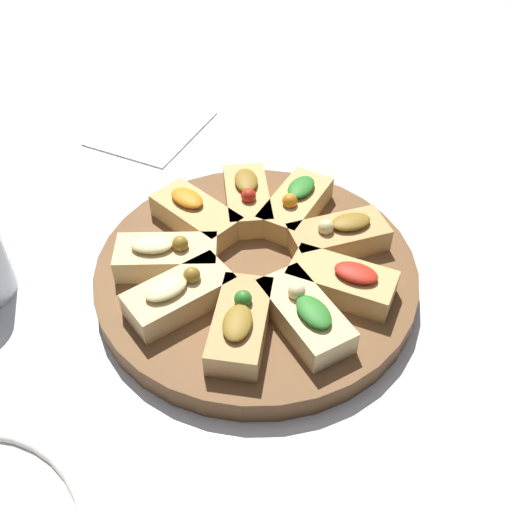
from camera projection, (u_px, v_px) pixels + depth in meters
name	position (u px, v px, depth m)	size (l,w,h in m)	color
ground_plane	(256.00, 283.00, 0.61)	(3.00, 3.00, 0.00)	silver
serving_board	(256.00, 274.00, 0.60)	(0.32, 0.32, 0.02)	brown
focaccia_slice_0	(247.00, 199.00, 0.64)	(0.10, 0.10, 0.04)	tan
focaccia_slice_1	(195.00, 215.00, 0.62)	(0.05, 0.10, 0.03)	tan
focaccia_slice_2	(166.00, 256.00, 0.58)	(0.10, 0.10, 0.04)	#E5C689
focaccia_slice_3	(179.00, 294.00, 0.54)	(0.11, 0.07, 0.04)	#E5C689
focaccia_slice_4	(240.00, 324.00, 0.52)	(0.11, 0.09, 0.04)	tan
focaccia_slice_5	(305.00, 315.00, 0.52)	(0.08, 0.11, 0.04)	#E5C689
focaccia_slice_6	(342.00, 281.00, 0.55)	(0.07, 0.11, 0.03)	tan
focaccia_slice_7	(339.00, 236.00, 0.60)	(0.11, 0.09, 0.04)	tan
focaccia_slice_8	(296.00, 205.00, 0.63)	(0.10, 0.06, 0.04)	tan
napkin_stack	(151.00, 128.00, 0.81)	(0.15, 0.12, 0.00)	white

